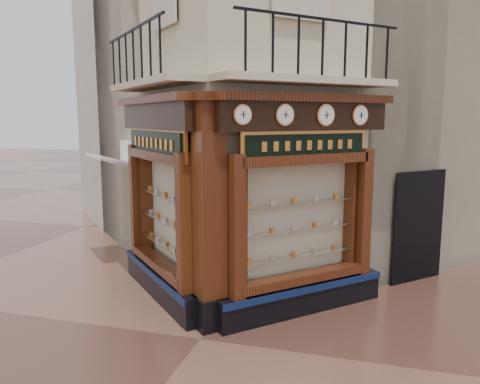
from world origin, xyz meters
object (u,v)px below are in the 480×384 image
(signboard_left, at_px, (155,143))
(signboard_right, at_px, (307,145))
(clock_d, at_px, (360,115))
(awning, at_px, (117,263))
(clock_c, at_px, (326,115))
(clock_a, at_px, (242,115))
(corner_pilaster, at_px, (209,216))
(clock_b, at_px, (285,115))

(signboard_left, distance_m, signboard_right, 2.92)
(clock_d, height_order, awning, clock_d)
(awning, bearing_deg, signboard_left, -176.05)
(clock_c, xyz_separation_m, signboard_right, (-0.29, -0.14, -0.52))
(clock_d, height_order, signboard_right, clock_d)
(clock_d, xyz_separation_m, signboard_left, (-3.78, -0.70, -0.52))
(clock_a, distance_m, signboard_right, 1.46)
(corner_pilaster, distance_m, clock_c, 2.68)
(clock_c, height_order, signboard_left, clock_c)
(corner_pilaster, relative_size, signboard_left, 1.81)
(clock_c, bearing_deg, corner_pilaster, 168.26)
(corner_pilaster, distance_m, clock_a, 1.77)
(clock_a, relative_size, awning, 0.20)
(clock_a, height_order, signboard_right, clock_a)
(clock_d, height_order, signboard_left, clock_d)
(clock_a, bearing_deg, corner_pilaster, 132.47)
(clock_d, bearing_deg, signboard_left, 145.52)
(clock_b, bearing_deg, signboard_right, 11.26)
(signboard_left, bearing_deg, clock_c, -132.55)
(clock_b, relative_size, signboard_right, 0.19)
(awning, distance_m, signboard_left, 4.09)
(corner_pilaster, bearing_deg, signboard_left, 100.25)
(clock_d, distance_m, awning, 6.91)
(corner_pilaster, height_order, clock_a, corner_pilaster)
(clock_b, relative_size, clock_c, 0.94)
(clock_d, bearing_deg, clock_c, -180.00)
(signboard_left, bearing_deg, clock_a, -162.00)
(clock_c, bearing_deg, clock_d, 0.00)
(corner_pilaster, bearing_deg, signboard_right, -10.25)
(clock_b, height_order, clock_c, clock_c)
(clock_c, distance_m, clock_d, 0.80)
(clock_a, relative_size, clock_c, 0.85)
(clock_d, bearing_deg, signboard_right, 174.28)
(clock_a, height_order, awning, clock_a)
(corner_pilaster, distance_m, signboard_right, 2.12)
(corner_pilaster, distance_m, clock_b, 2.10)
(clock_c, bearing_deg, clock_b, -180.00)
(clock_b, bearing_deg, signboard_left, 124.76)
(clock_a, bearing_deg, clock_d, 0.00)
(awning, bearing_deg, clock_b, -160.68)
(clock_d, bearing_deg, clock_b, -180.00)
(clock_a, bearing_deg, clock_b, -0.00)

